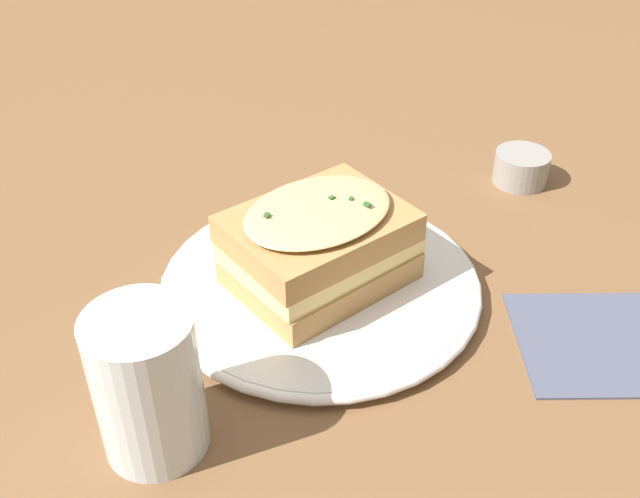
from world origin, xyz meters
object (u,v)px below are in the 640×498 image
at_px(sandwich, 320,246).
at_px(condiment_pot, 521,168).
at_px(water_glass, 148,385).
at_px(napkin, 609,341).
at_px(dinner_plate, 320,284).

distance_m(sandwich, condiment_pot, 0.27).
distance_m(water_glass, condiment_pot, 0.45).
bearing_deg(napkin, water_glass, -4.32).
height_order(sandwich, napkin, sandwich).
xyz_separation_m(sandwich, napkin, (-0.18, 0.13, -0.05)).
bearing_deg(napkin, sandwich, -35.24).
bearing_deg(water_glass, condiment_pot, -153.32).
xyz_separation_m(dinner_plate, napkin, (-0.18, 0.13, -0.01)).
bearing_deg(napkin, dinner_plate, -35.89).
bearing_deg(dinner_plate, napkin, 144.11).
relative_size(dinner_plate, sandwich, 1.62).
height_order(napkin, condiment_pot, condiment_pot).
bearing_deg(condiment_pot, sandwich, 21.16).
xyz_separation_m(napkin, condiment_pot, (-0.06, -0.22, 0.01)).
height_order(dinner_plate, sandwich, sandwich).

